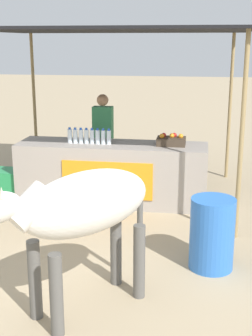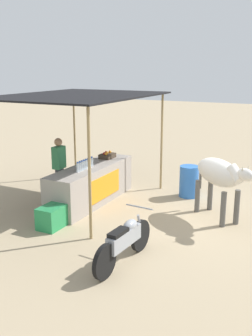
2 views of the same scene
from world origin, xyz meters
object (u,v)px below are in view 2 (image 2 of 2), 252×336
at_px(stall_counter, 91,184).
at_px(cow, 220,175).
at_px(water_barrel, 189,181).
at_px(vendor_behind_counter, 59,169).
at_px(cooler_box, 52,217).
at_px(motorcycle_parked, 124,240).
at_px(fruit_crate, 107,156).

distance_m(stall_counter, cow, 3.21).
height_order(water_barrel, cow, cow).
relative_size(vendor_behind_counter, water_barrel, 1.98).
distance_m(cooler_box, water_barrel, 3.89).
bearing_deg(stall_counter, motorcycle_parked, -138.61).
xyz_separation_m(cooler_box, water_barrel, (3.35, -1.97, 0.18)).
height_order(fruit_crate, cow, cow).
height_order(stall_counter, cooler_box, stall_counter).
relative_size(fruit_crate, water_barrel, 0.53).
bearing_deg(cow, stall_counter, 96.00).
height_order(cow, motorcycle_parked, cow).
distance_m(vendor_behind_counter, cooler_box, 1.82).
bearing_deg(vendor_behind_counter, water_barrel, -56.69).
bearing_deg(stall_counter, fruit_crate, 3.34).
bearing_deg(cooler_box, fruit_crate, 3.18).
height_order(fruit_crate, cooler_box, fruit_crate).
bearing_deg(vendor_behind_counter, fruit_crate, -29.59).
bearing_deg(cooler_box, motorcycle_parked, -108.43).
xyz_separation_m(water_barrel, cow, (-1.22, -1.08, 0.62)).
bearing_deg(stall_counter, cooler_box, -176.90).
height_order(cooler_box, cow, cow).
distance_m(stall_counter, water_barrel, 2.59).
bearing_deg(cow, vendor_behind_counter, 99.18).
xyz_separation_m(stall_counter, cow, (0.33, -3.14, 0.55)).
bearing_deg(fruit_crate, stall_counter, -176.66).
distance_m(vendor_behind_counter, motorcycle_parked, 3.70).
relative_size(cooler_box, motorcycle_parked, 0.33).
relative_size(stall_counter, water_barrel, 3.60).
height_order(stall_counter, water_barrel, stall_counter).
bearing_deg(cow, fruit_crate, 79.37).
height_order(fruit_crate, water_barrel, fruit_crate).
distance_m(water_barrel, motorcycle_parked, 4.05).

